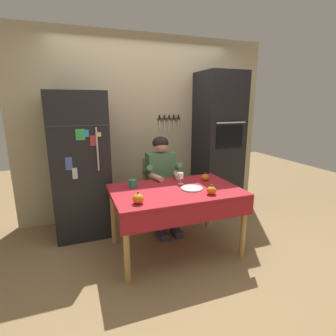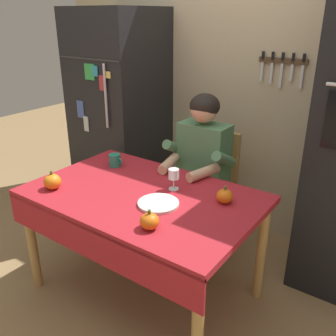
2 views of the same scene
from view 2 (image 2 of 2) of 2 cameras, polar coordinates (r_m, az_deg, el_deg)
ground_plane at (r=2.61m, az=-4.93°, el=-19.34°), size 10.00×10.00×0.00m
back_wall_assembly at (r=3.10m, az=11.77°, el=13.97°), size 3.70×0.13×2.60m
refrigerator at (r=3.40m, az=-7.31°, el=8.12°), size 0.68×0.71×1.80m
dining_table at (r=2.28m, az=-4.24°, el=-5.94°), size 1.40×0.90×0.74m
chair_behind_person at (r=2.91m, az=6.49°, el=-2.56°), size 0.40×0.40×0.93m
seated_person at (r=2.67m, az=4.70°, el=0.41°), size 0.47×0.55×1.25m
coffee_mug at (r=2.65m, az=-8.17°, el=1.18°), size 0.11×0.08×0.09m
wine_glass at (r=2.26m, az=0.88°, el=-1.13°), size 0.07×0.07×0.14m
pumpkin_large at (r=2.39m, az=-17.40°, el=-2.00°), size 0.11×0.11×0.12m
pumpkin_medium at (r=2.15m, az=8.72°, el=-4.29°), size 0.10×0.10×0.10m
pumpkin_small at (r=1.88m, az=-2.87°, el=-8.18°), size 0.10×0.10×0.11m
serving_tray at (r=2.11m, az=-1.50°, el=-5.48°), size 0.24×0.24×0.02m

